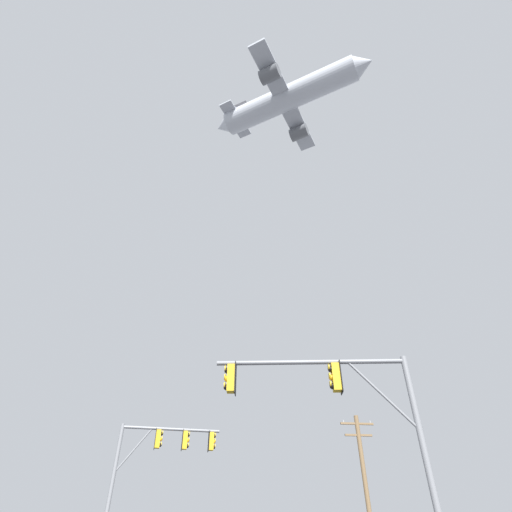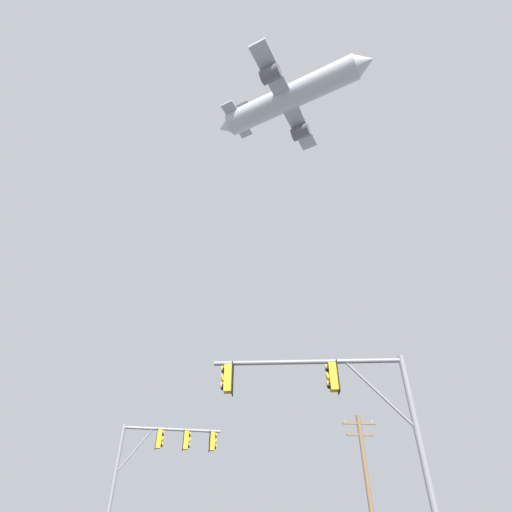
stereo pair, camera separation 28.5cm
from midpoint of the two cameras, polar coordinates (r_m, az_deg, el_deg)
name	(u,v)px [view 1 (the left image)]	position (r m, az deg, el deg)	size (l,w,h in m)	color
signal_pole_near	(345,407)	(13.68, 12.04, -20.41)	(6.36, 1.08, 6.58)	slate
signal_pole_far	(157,457)	(23.91, -14.38, -26.12)	(5.29, 0.88, 6.66)	slate
utility_pole	(365,482)	(28.46, 15.05, -28.82)	(2.20, 0.28, 8.30)	brown
airplane	(289,98)	(59.66, 4.55, 21.65)	(21.19, 16.36, 6.37)	#B7BCC6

